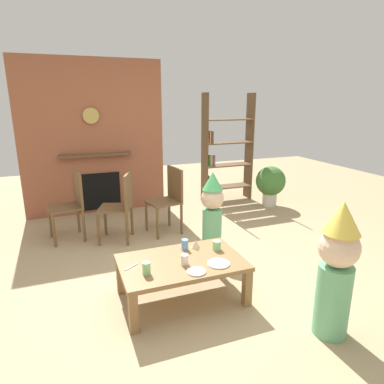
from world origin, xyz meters
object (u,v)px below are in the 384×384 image
at_px(paper_cup_near_right, 185,245).
at_px(child_with_cone_hat, 337,267).
at_px(paper_plate_front, 219,264).
at_px(birthday_cake_slice, 195,244).
at_px(dining_chair_left, 72,201).
at_px(child_in_pink, 212,210).
at_px(bookshelf, 225,153).
at_px(potted_plant_tall, 271,183).
at_px(paper_cup_far_left, 217,245).
at_px(dining_chair_right, 169,196).
at_px(paper_plate_rear, 196,271).
at_px(dining_chair_middle, 122,203).
at_px(paper_cup_near_left, 146,268).
at_px(paper_cup_center, 185,260).
at_px(coffee_table, 182,266).

bearing_deg(paper_cup_near_right, child_with_cone_hat, -52.37).
height_order(paper_plate_front, birthday_cake_slice, birthday_cake_slice).
height_order(paper_cup_near_right, dining_chair_left, dining_chair_left).
bearing_deg(child_in_pink, paper_cup_near_right, -2.92).
distance_m(bookshelf, potted_plant_tall, 0.96).
relative_size(bookshelf, paper_cup_far_left, 21.19).
xyz_separation_m(paper_cup_far_left, dining_chair_right, (-0.00, 1.53, 0.08)).
relative_size(paper_plate_rear, dining_chair_middle, 0.18).
height_order(paper_cup_near_left, dining_chair_right, dining_chair_right).
bearing_deg(child_with_cone_hat, paper_plate_rear, 7.72).
bearing_deg(child_in_pink, dining_chair_left, -83.46).
height_order(paper_cup_center, child_with_cone_hat, child_with_cone_hat).
bearing_deg(bookshelf, paper_cup_center, -122.11).
xyz_separation_m(birthday_cake_slice, dining_chair_middle, (-0.49, 1.35, 0.08)).
relative_size(paper_cup_near_right, paper_cup_center, 1.09).
relative_size(dining_chair_left, dining_chair_middle, 1.00).
bearing_deg(bookshelf, dining_chair_left, -161.40).
xyz_separation_m(coffee_table, paper_cup_far_left, (0.39, 0.10, 0.10)).
distance_m(dining_chair_left, dining_chair_middle, 0.66).
xyz_separation_m(child_with_cone_hat, dining_chair_middle, (-1.20, 2.41, -0.06)).
bearing_deg(bookshelf, dining_chair_middle, -149.93).
height_order(birthday_cake_slice, dining_chair_right, dining_chair_right).
xyz_separation_m(paper_cup_near_left, paper_plate_front, (0.63, -0.06, -0.05)).
xyz_separation_m(paper_cup_near_left, paper_plate_rear, (0.40, -0.12, -0.05)).
relative_size(paper_cup_near_left, paper_cup_far_left, 1.19).
distance_m(paper_cup_near_left, paper_cup_near_right, 0.56).
relative_size(bookshelf, potted_plant_tall, 2.75).
bearing_deg(coffee_table, paper_plate_rear, -78.79).
bearing_deg(dining_chair_middle, paper_cup_near_right, 126.20).
bearing_deg(coffee_table, child_in_pink, 51.48).
xyz_separation_m(paper_cup_center, dining_chair_middle, (-0.27, 1.63, 0.08)).
bearing_deg(dining_chair_right, paper_plate_front, 76.33).
xyz_separation_m(coffee_table, paper_cup_near_right, (0.11, 0.21, 0.11)).
distance_m(paper_cup_near_left, dining_chair_left, 2.04).
bearing_deg(dining_chair_left, coffee_table, 106.99).
bearing_deg(dining_chair_left, paper_plate_front, 111.44).
distance_m(paper_plate_rear, child_with_cone_hat, 1.10).
xyz_separation_m(dining_chair_left, dining_chair_middle, (0.59, -0.29, 0.00)).
bearing_deg(dining_chair_right, paper_cup_far_left, 79.85).
distance_m(paper_plate_front, potted_plant_tall, 3.12).
xyz_separation_m(bookshelf, dining_chair_right, (-1.37, -1.10, -0.37)).
relative_size(child_in_pink, potted_plant_tall, 1.41).
relative_size(paper_cup_far_left, child_in_pink, 0.09).
xyz_separation_m(paper_plate_front, paper_plate_rear, (-0.24, -0.06, 0.00)).
bearing_deg(paper_plate_front, child_with_cone_hat, -46.48).
xyz_separation_m(child_in_pink, dining_chair_middle, (-0.97, 0.68, -0.01)).
bearing_deg(paper_plate_front, paper_cup_center, 160.24).
height_order(paper_cup_near_left, dining_chair_left, dining_chair_left).
xyz_separation_m(birthday_cake_slice, child_with_cone_hat, (0.72, -1.07, 0.15)).
xyz_separation_m(paper_cup_center, child_in_pink, (0.69, 0.95, 0.08)).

